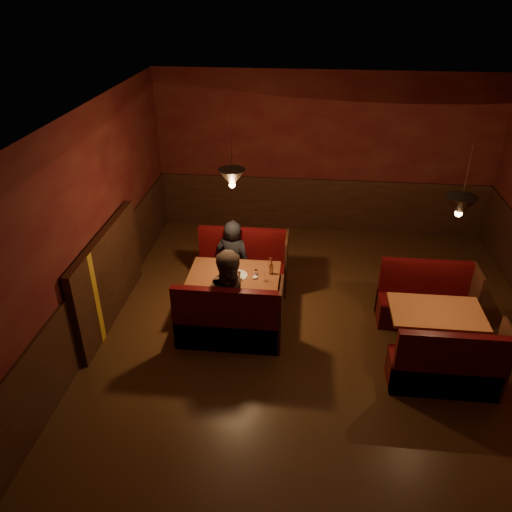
# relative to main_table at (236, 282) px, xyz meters

# --- Properties ---
(room) EXTENTS (6.02, 7.02, 2.92)m
(room) POSITION_rel_main_table_xyz_m (0.92, -0.60, 0.54)
(room) COLOR #573317
(room) RESTS_ON ground
(main_table) EXTENTS (1.24, 0.76, 0.87)m
(main_table) POSITION_rel_main_table_xyz_m (0.00, 0.00, 0.00)
(main_table) COLOR brown
(main_table) RESTS_ON ground
(main_bench_far) EXTENTS (1.37, 0.49, 0.93)m
(main_bench_far) POSITION_rel_main_table_xyz_m (0.01, 0.71, -0.22)
(main_bench_far) COLOR #440504
(main_bench_far) RESTS_ON ground
(main_bench_near) EXTENTS (1.37, 0.49, 0.93)m
(main_bench_near) POSITION_rel_main_table_xyz_m (0.01, -0.71, -0.22)
(main_bench_near) COLOR #440504
(main_bench_near) RESTS_ON ground
(second_table) EXTENTS (1.13, 0.72, 0.64)m
(second_table) POSITION_rel_main_table_xyz_m (2.60, -0.58, -0.04)
(second_table) COLOR brown
(second_table) RESTS_ON ground
(second_bench_far) EXTENTS (1.25, 0.47, 0.89)m
(second_bench_far) POSITION_rel_main_table_xyz_m (2.62, 0.09, -0.23)
(second_bench_far) COLOR #440504
(second_bench_far) RESTS_ON ground
(second_bench_near) EXTENTS (1.25, 0.47, 0.89)m
(second_bench_near) POSITION_rel_main_table_xyz_m (2.62, -1.26, -0.23)
(second_bench_near) COLOR #440504
(second_bench_near) RESTS_ON ground
(diner_a) EXTENTS (0.60, 0.45, 1.50)m
(diner_a) POSITION_rel_main_table_xyz_m (-0.13, 0.65, 0.23)
(diner_a) COLOR black
(diner_a) RESTS_ON ground
(diner_b) EXTENTS (0.98, 0.90, 1.64)m
(diner_b) POSITION_rel_main_table_xyz_m (0.04, -0.55, 0.31)
(diner_b) COLOR #402E25
(diner_b) RESTS_ON ground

